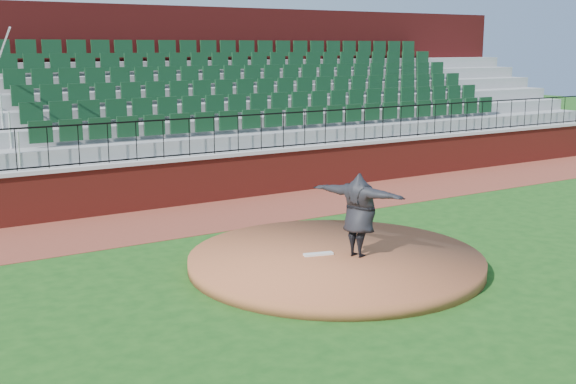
# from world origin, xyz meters

# --- Properties ---
(ground) EXTENTS (90.00, 90.00, 0.00)m
(ground) POSITION_xyz_m (0.00, 0.00, 0.00)
(ground) COLOR #194614
(ground) RESTS_ON ground
(warning_track) EXTENTS (34.00, 3.20, 0.01)m
(warning_track) POSITION_xyz_m (0.00, 5.40, 0.01)
(warning_track) COLOR brown
(warning_track) RESTS_ON ground
(field_wall) EXTENTS (34.00, 0.35, 1.20)m
(field_wall) POSITION_xyz_m (0.00, 7.00, 0.60)
(field_wall) COLOR maroon
(field_wall) RESTS_ON ground
(wall_cap) EXTENTS (34.00, 0.45, 0.10)m
(wall_cap) POSITION_xyz_m (0.00, 7.00, 1.25)
(wall_cap) COLOR #B7B7B7
(wall_cap) RESTS_ON field_wall
(wall_railing) EXTENTS (34.00, 0.05, 1.00)m
(wall_railing) POSITION_xyz_m (0.00, 7.00, 1.80)
(wall_railing) COLOR black
(wall_railing) RESTS_ON wall_cap
(seating_stands) EXTENTS (34.00, 5.10, 4.60)m
(seating_stands) POSITION_xyz_m (0.00, 9.72, 2.30)
(seating_stands) COLOR gray
(seating_stands) RESTS_ON ground
(concourse_wall) EXTENTS (34.00, 0.50, 5.50)m
(concourse_wall) POSITION_xyz_m (0.00, 12.52, 2.75)
(concourse_wall) COLOR maroon
(concourse_wall) RESTS_ON ground
(pitchers_mound) EXTENTS (5.66, 5.66, 0.25)m
(pitchers_mound) POSITION_xyz_m (0.30, 0.26, 0.12)
(pitchers_mound) COLOR brown
(pitchers_mound) RESTS_ON ground
(pitching_rubber) EXTENTS (0.59, 0.29, 0.04)m
(pitching_rubber) POSITION_xyz_m (0.01, 0.42, 0.27)
(pitching_rubber) COLOR silver
(pitching_rubber) RESTS_ON pitchers_mound
(pitcher) EXTENTS (1.21, 2.04, 1.61)m
(pitcher) POSITION_xyz_m (0.62, -0.04, 1.05)
(pitcher) COLOR black
(pitcher) RESTS_ON pitchers_mound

